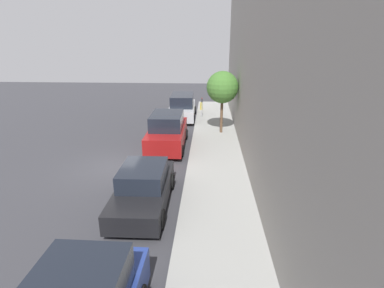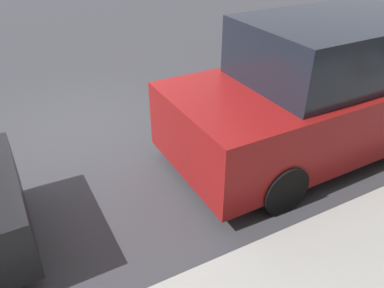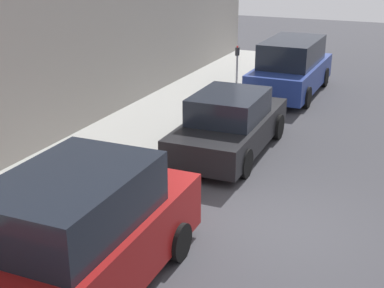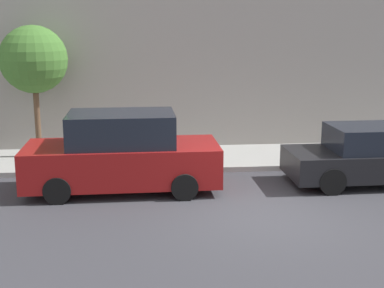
% 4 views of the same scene
% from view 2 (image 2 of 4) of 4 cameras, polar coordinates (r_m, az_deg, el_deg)
% --- Properties ---
extents(ground_plane, '(60.00, 60.00, 0.00)m').
position_cam_2_polar(ground_plane, '(6.61, -15.59, 2.02)').
color(ground_plane, '#38383D').
extents(parked_suv_third, '(2.08, 4.83, 1.98)m').
position_cam_2_polar(parked_suv_third, '(5.89, 19.78, 7.70)').
color(parked_suv_third, maroon).
rests_on(parked_suv_third, ground_plane).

